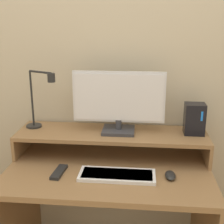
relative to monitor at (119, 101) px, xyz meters
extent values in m
cube|color=beige|center=(-0.04, 0.18, 0.20)|extent=(6.00, 0.05, 2.50)
cube|color=olive|center=(-0.04, -0.18, -0.35)|extent=(1.11, 0.65, 0.03)
cube|color=olive|center=(-0.58, -0.18, -0.70)|extent=(0.03, 0.65, 0.69)
cube|color=olive|center=(-0.58, -0.01, -0.27)|extent=(0.02, 0.30, 0.12)
cube|color=olive|center=(0.51, -0.01, -0.27)|extent=(0.02, 0.30, 0.12)
cube|color=olive|center=(-0.04, -0.01, -0.20)|extent=(1.11, 0.30, 0.02)
cube|color=#38383D|center=(0.00, 0.00, -0.18)|extent=(0.19, 0.17, 0.02)
cylinder|color=#38383D|center=(0.00, 0.00, -0.14)|extent=(0.04, 0.04, 0.06)
cube|color=silver|center=(0.00, 0.00, 0.02)|extent=(0.53, 0.02, 0.29)
cube|color=silver|center=(0.00, -0.01, 0.02)|extent=(0.50, 0.01, 0.27)
cylinder|color=black|center=(-0.52, 0.03, -0.18)|extent=(0.09, 0.09, 0.01)
cylinder|color=black|center=(-0.52, 0.03, -0.01)|extent=(0.01, 0.01, 0.33)
cylinder|color=black|center=(-0.45, 0.00, 0.16)|extent=(0.15, 0.07, 0.01)
cylinder|color=black|center=(-0.38, -0.03, 0.13)|extent=(0.04, 0.04, 0.05)
cube|color=black|center=(0.43, 0.01, -0.10)|extent=(0.11, 0.09, 0.18)
cube|color=#1972F2|center=(0.46, -0.04, -0.06)|extent=(0.01, 0.00, 0.05)
cube|color=white|center=(0.01, -0.27, -0.32)|extent=(0.39, 0.15, 0.02)
cube|color=silver|center=(0.01, -0.27, -0.32)|extent=(0.36, 0.12, 0.01)
ellipsoid|color=black|center=(0.29, -0.26, -0.32)|extent=(0.05, 0.10, 0.03)
cube|color=black|center=(-0.29, -0.27, -0.32)|extent=(0.06, 0.16, 0.02)
camera|label=1|loc=(0.13, -1.71, 0.46)|focal=50.00mm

